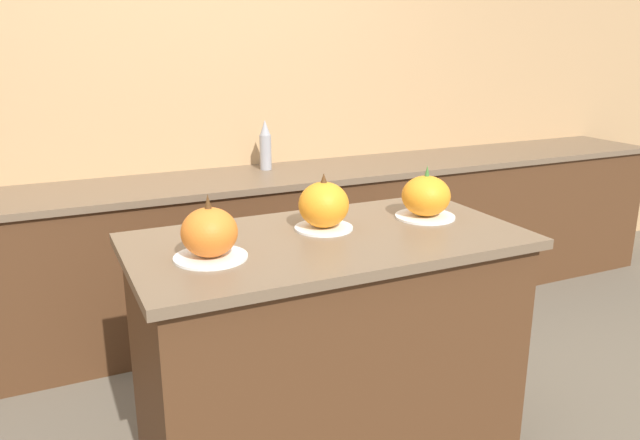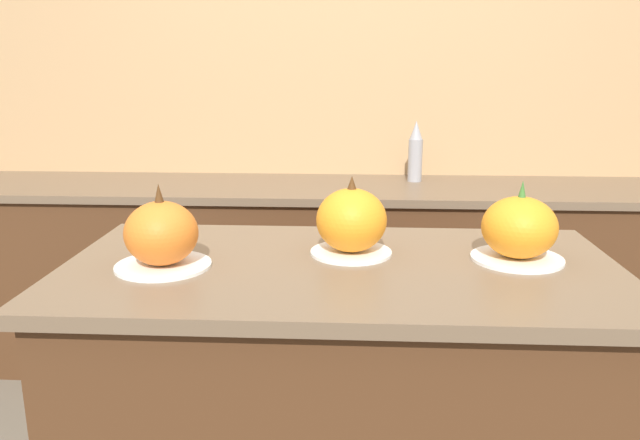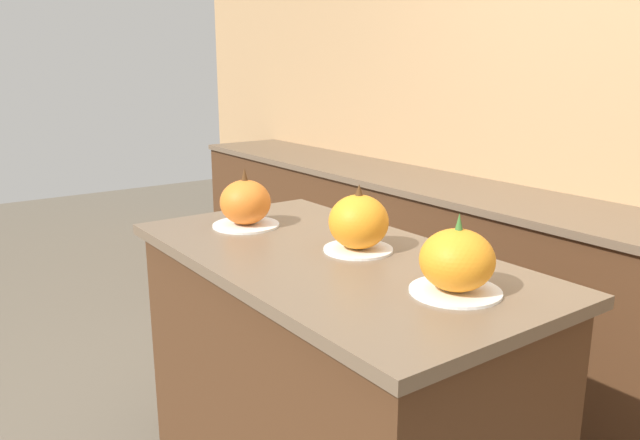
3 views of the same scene
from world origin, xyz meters
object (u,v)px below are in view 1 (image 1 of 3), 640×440
pumpkin_cake_left (209,234)px  pumpkin_cake_center (324,206)px  pumpkin_cake_right (426,197)px  bottle_tall (265,146)px

pumpkin_cake_left → pumpkin_cake_center: 0.47m
pumpkin_cake_left → pumpkin_cake_right: (0.87, 0.10, 0.00)m
pumpkin_cake_right → bottle_tall: (-0.12, 1.43, -0.01)m
pumpkin_cake_left → bottle_tall: bottle_tall is taller
pumpkin_cake_left → bottle_tall: bearing=63.9°
pumpkin_cake_center → bottle_tall: 1.43m
bottle_tall → pumpkin_cake_left: bearing=-116.1°
pumpkin_cake_center → bottle_tall: (0.29, 1.40, -0.02)m
pumpkin_cake_center → bottle_tall: bearing=78.1°
pumpkin_cake_center → pumpkin_cake_left: bearing=-163.7°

